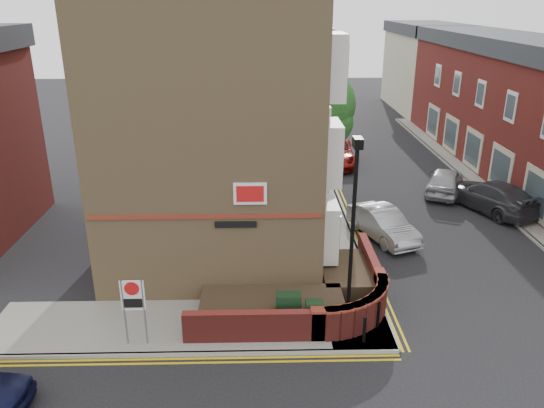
{
  "coord_description": "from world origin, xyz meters",
  "views": [
    {
      "loc": [
        -1.18,
        -13.31,
        10.07
      ],
      "look_at": [
        -0.76,
        4.0,
        3.35
      ],
      "focal_mm": 35.0,
      "sensor_mm": 36.0,
      "label": 1
    }
  ],
  "objects_px": {
    "lamppost": "(352,237)",
    "utility_cabinet_large": "(288,310)",
    "silver_car_near": "(383,224)",
    "zone_sign": "(133,301)"
  },
  "relations": [
    {
      "from": "lamppost",
      "to": "silver_car_near",
      "type": "height_order",
      "value": "lamppost"
    },
    {
      "from": "utility_cabinet_large",
      "to": "zone_sign",
      "type": "distance_m",
      "value": 4.86
    },
    {
      "from": "zone_sign",
      "to": "silver_car_near",
      "type": "height_order",
      "value": "zone_sign"
    },
    {
      "from": "lamppost",
      "to": "utility_cabinet_large",
      "type": "relative_size",
      "value": 5.25
    },
    {
      "from": "utility_cabinet_large",
      "to": "silver_car_near",
      "type": "relative_size",
      "value": 0.29
    },
    {
      "from": "utility_cabinet_large",
      "to": "silver_car_near",
      "type": "height_order",
      "value": "silver_car_near"
    },
    {
      "from": "lamppost",
      "to": "utility_cabinet_large",
      "type": "distance_m",
      "value": 3.24
    },
    {
      "from": "lamppost",
      "to": "utility_cabinet_large",
      "type": "bearing_deg",
      "value": 176.99
    },
    {
      "from": "silver_car_near",
      "to": "zone_sign",
      "type": "bearing_deg",
      "value": -160.63
    },
    {
      "from": "lamppost",
      "to": "zone_sign",
      "type": "distance_m",
      "value": 6.85
    }
  ]
}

